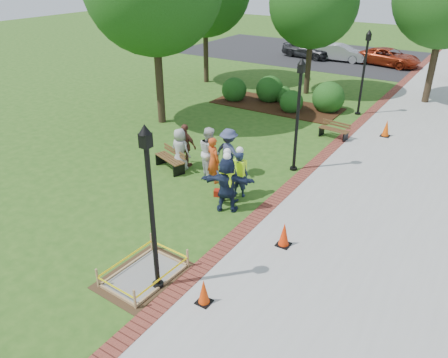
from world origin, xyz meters
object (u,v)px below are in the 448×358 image
Objects in this scene: wet_concrete_pad at (144,269)px; hivis_worker_b at (239,172)px; hivis_worker_a at (227,183)px; hivis_worker_c at (227,175)px; cone_front at (204,292)px; lamp_near at (151,199)px; bench_near at (170,163)px.

hivis_worker_b is (-0.19, 5.01, 0.66)m from wet_concrete_pad.
hivis_worker_c is at bearing 121.73° from hivis_worker_a.
lamp_near is (-1.31, -0.12, 2.15)m from cone_front.
bench_near is 0.37× the size of lamp_near.
hivis_worker_a is 1.12× the size of hivis_worker_b.
wet_concrete_pad is 1.84m from cone_front.
hivis_worker_a is at bearing -21.85° from bench_near.
cone_front is 5.07m from hivis_worker_c.
lamp_near reaches higher than hivis_worker_a.
lamp_near is 4.98m from hivis_worker_c.
wet_concrete_pad is at bearing -179.08° from cone_front.
hivis_worker_a is at bearing 115.27° from cone_front.
hivis_worker_c is (-0.91, 4.64, -1.55)m from lamp_near.
hivis_worker_a reaches higher than hivis_worker_c.
bench_near reaches higher than wet_concrete_pad.
lamp_near reaches higher than bench_near.
wet_concrete_pad is 3.45× the size of cone_front.
lamp_near is at bearing -82.35° from hivis_worker_a.
cone_front is at bearing 5.34° from lamp_near.
wet_concrete_pad is at bearing -89.79° from hivis_worker_a.
hivis_worker_a is at bearing -58.27° from hivis_worker_c.
hivis_worker_a is 0.69m from hivis_worker_c.
hivis_worker_a reaches higher than hivis_worker_b.
bench_near is at bearing 158.15° from hivis_worker_a.
hivis_worker_b is at bearing 67.56° from hivis_worker_c.
hivis_worker_b is at bearing -5.95° from bench_near.
cone_front is 4.40m from hivis_worker_a.
hivis_worker_c is at bearing -14.55° from bench_near.
bench_near is 3.82m from hivis_worker_a.
cone_front reaches higher than wet_concrete_pad.
hivis_worker_c reaches higher than cone_front.
wet_concrete_pad is 1.51× the size of bench_near.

